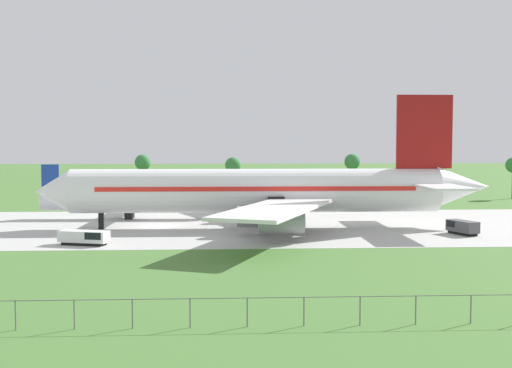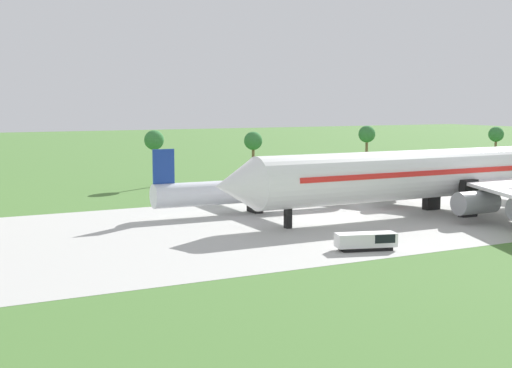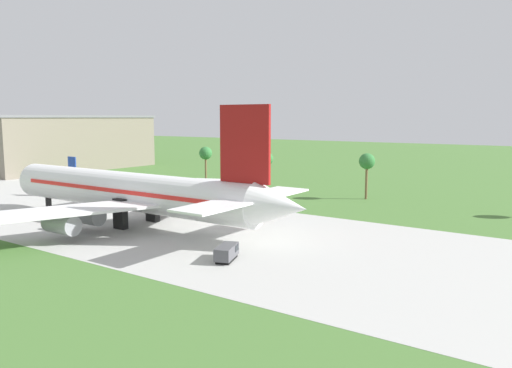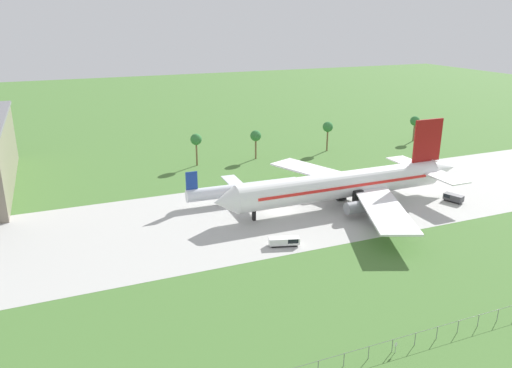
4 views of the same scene
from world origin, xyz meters
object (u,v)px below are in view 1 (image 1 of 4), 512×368
at_px(regional_aircraft, 129,201).
at_px(baggage_tug, 462,227).
at_px(jet_airliner, 268,191).
at_px(catering_van, 86,237).

height_order(regional_aircraft, baggage_tug, regional_aircraft).
distance_m(jet_airliner, catering_van, 28.85).
relative_size(regional_aircraft, catering_van, 4.47).
height_order(jet_airliner, catering_van, jet_airliner).
xyz_separation_m(jet_airliner, catering_van, (-24.15, -15.09, -4.64)).
xyz_separation_m(regional_aircraft, baggage_tug, (49.74, -21.24, -1.97)).
bearing_deg(catering_van, regional_aircraft, 87.44).
xyz_separation_m(regional_aircraft, catering_van, (-1.26, -28.21, -2.05)).
distance_m(jet_airliner, baggage_tug, 28.43).
relative_size(regional_aircraft, baggage_tug, 5.71).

